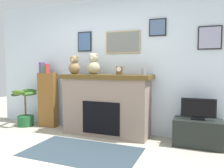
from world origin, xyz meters
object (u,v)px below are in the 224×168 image
object	(u,v)px
fireplace	(107,104)
tv_stand	(198,133)
television	(198,110)
mantel_clock	(119,70)
potted_plant	(25,112)
candle_jar	(143,72)
teddy_bear_tan	(74,66)
bookshelf	(48,98)
teddy_bear_grey	(93,65)

from	to	relation	value
fireplace	tv_stand	size ratio (longest dim) A/B	2.26
television	mantel_clock	world-z (taller)	mantel_clock
tv_stand	mantel_clock	bearing A→B (deg)	179.29
potted_plant	tv_stand	xyz separation A→B (m)	(3.48, 0.04, -0.09)
candle_jar	mantel_clock	bearing A→B (deg)	-179.81
teddy_bear_tan	television	bearing A→B (deg)	-0.48
bookshelf	potted_plant	distance (m)	0.59
teddy_bear_grey	television	bearing A→B (deg)	-0.58
fireplace	mantel_clock	world-z (taller)	mantel_clock
television	teddy_bear_grey	world-z (taller)	teddy_bear_grey
television	teddy_bear_tan	size ratio (longest dim) A/B	1.47
bookshelf	mantel_clock	size ratio (longest dim) A/B	9.03
mantel_clock	teddy_bear_grey	distance (m)	0.53
teddy_bear_tan	mantel_clock	bearing A→B (deg)	-0.06
fireplace	teddy_bear_grey	xyz separation A→B (m)	(-0.26, -0.02, 0.74)
fireplace	tv_stand	world-z (taller)	fireplace
bookshelf	candle_jar	bearing A→B (deg)	-2.25
mantel_clock	teddy_bear_grey	size ratio (longest dim) A/B	0.38
candle_jar	teddy_bear_grey	size ratio (longest dim) A/B	0.29
candle_jar	mantel_clock	world-z (taller)	mantel_clock
television	candle_jar	distance (m)	1.08
fireplace	tv_stand	xyz separation A→B (m)	(1.60, -0.04, -0.35)
candle_jar	mantel_clock	size ratio (longest dim) A/B	0.76
fireplace	teddy_bear_grey	bearing A→B (deg)	-175.96
bookshelf	television	distance (m)	2.99
teddy_bear_tan	potted_plant	bearing A→B (deg)	-177.07
mantel_clock	tv_stand	bearing A→B (deg)	-0.71
tv_stand	potted_plant	bearing A→B (deg)	-179.28
television	potted_plant	bearing A→B (deg)	-179.30
tv_stand	teddy_bear_tan	xyz separation A→B (m)	(-2.27, 0.02, 1.08)
fireplace	television	size ratio (longest dim) A/B	3.20
mantel_clock	teddy_bear_tan	world-z (taller)	teddy_bear_tan
mantel_clock	teddy_bear_tan	distance (m)	0.94
candle_jar	teddy_bear_tan	xyz separation A→B (m)	(-1.37, -0.00, 0.10)
candle_jar	fireplace	bearing A→B (deg)	178.55
candle_jar	teddy_bear_tan	world-z (taller)	teddy_bear_tan
fireplace	television	world-z (taller)	fireplace
candle_jar	mantel_clock	distance (m)	0.44
potted_plant	mantel_clock	size ratio (longest dim) A/B	5.23
fireplace	candle_jar	world-z (taller)	candle_jar
bookshelf	mantel_clock	xyz separation A→B (m)	(1.65, -0.08, 0.60)
potted_plant	teddy_bear_grey	xyz separation A→B (m)	(1.62, 0.06, 1.00)
potted_plant	mantel_clock	distance (m)	2.32
teddy_bear_grey	mantel_clock	bearing A→B (deg)	-0.10
tv_stand	mantel_clock	xyz separation A→B (m)	(-1.34, 0.02, 0.99)
mantel_clock	potted_plant	bearing A→B (deg)	-178.38
bookshelf	mantel_clock	bearing A→B (deg)	-2.89
candle_jar	potted_plant	bearing A→B (deg)	-178.62
potted_plant	tv_stand	world-z (taller)	potted_plant
fireplace	potted_plant	bearing A→B (deg)	-177.57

